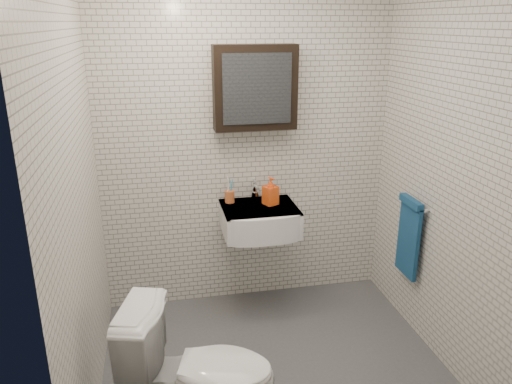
# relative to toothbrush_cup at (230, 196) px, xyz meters

# --- Properties ---
(ground) EXTENTS (2.20, 2.00, 0.01)m
(ground) POSITION_rel_toothbrush_cup_xyz_m (0.15, -0.91, -0.90)
(ground) COLOR #494B50
(ground) RESTS_ON ground
(room_shell) EXTENTS (2.22, 2.02, 2.51)m
(room_shell) POSITION_rel_toothbrush_cup_xyz_m (0.15, -0.91, 0.57)
(room_shell) COLOR silver
(room_shell) RESTS_ON ground
(washbasin) EXTENTS (0.55, 0.50, 0.20)m
(washbasin) POSITION_rel_toothbrush_cup_xyz_m (0.20, -0.18, -0.14)
(washbasin) COLOR white
(washbasin) RESTS_ON room_shell
(faucet) EXTENTS (0.06, 0.20, 0.15)m
(faucet) POSITION_rel_toothbrush_cup_xyz_m (0.20, 0.02, 0.02)
(faucet) COLOR silver
(faucet) RESTS_ON washbasin
(mirror_cabinet) EXTENTS (0.60, 0.15, 0.60)m
(mirror_cabinet) POSITION_rel_toothbrush_cup_xyz_m (0.20, 0.01, 0.80)
(mirror_cabinet) COLOR black
(mirror_cabinet) RESTS_ON room_shell
(towel_rail) EXTENTS (0.09, 0.30, 0.58)m
(towel_rail) POSITION_rel_toothbrush_cup_xyz_m (1.19, -0.56, -0.18)
(towel_rail) COLOR silver
(towel_rail) RESTS_ON room_shell
(toothbrush_cup) EXTENTS (0.08, 0.08, 0.20)m
(toothbrush_cup) POSITION_rel_toothbrush_cup_xyz_m (0.00, 0.00, 0.00)
(toothbrush_cup) COLOR #BD5C2F
(toothbrush_cup) RESTS_ON washbasin
(soap_bottle) EXTENTS (0.12, 0.13, 0.21)m
(soap_bottle) POSITION_rel_toothbrush_cup_xyz_m (0.29, -0.10, 0.05)
(soap_bottle) COLOR orange
(soap_bottle) RESTS_ON washbasin
(toilet) EXTENTS (0.87, 0.65, 0.80)m
(toilet) POSITION_rel_toothbrush_cup_xyz_m (-0.37, -1.34, -0.50)
(toilet) COLOR white
(toilet) RESTS_ON ground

